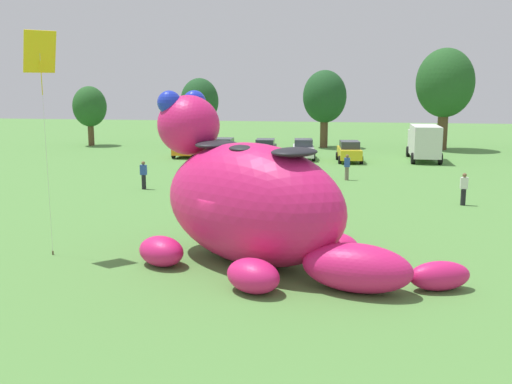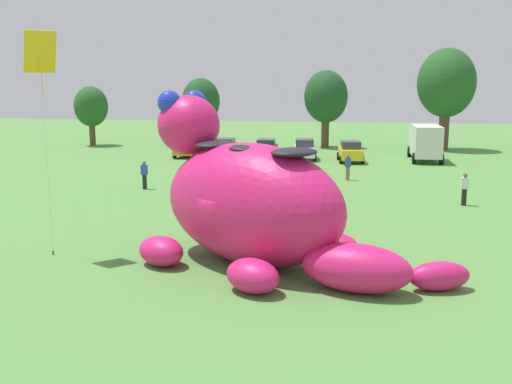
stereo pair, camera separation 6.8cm
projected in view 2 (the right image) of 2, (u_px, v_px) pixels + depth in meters
ground_plane at (238, 265)px, 20.65m from camera, size 160.00×160.00×0.00m
giant_inflatable_creature at (252, 202)px, 20.57m from camera, size 11.70×8.21×6.05m
car_orange at (188, 147)px, 51.24m from camera, size 2.09×4.18×1.72m
car_green at (225, 148)px, 50.25m from camera, size 2.08×4.17×1.72m
car_black at (266, 149)px, 49.55m from camera, size 2.20×4.23×1.72m
car_white at (304, 149)px, 49.52m from camera, size 2.27×4.26×1.72m
car_yellow at (350, 151)px, 47.88m from camera, size 2.28×4.26×1.72m
box_truck at (425, 141)px, 48.54m from camera, size 2.39×6.42×2.95m
tree_far_left at (91, 107)px, 60.06m from camera, size 3.42×3.42×6.07m
tree_left at (201, 102)px, 59.99m from camera, size 3.88×3.88×6.88m
tree_mid_left at (326, 97)px, 58.05m from camera, size 4.31×4.31×7.64m
tree_centre_left at (446, 84)px, 55.62m from camera, size 5.44×5.44×9.65m
spectator_near_inflatable at (464, 189)px, 30.67m from camera, size 0.38×0.26×1.71m
spectator_mid_field at (293, 180)px, 33.58m from camera, size 0.38×0.26×1.71m
spectator_by_cars at (246, 164)px, 40.51m from camera, size 0.38×0.26×1.71m
spectator_wandering at (144, 175)px, 35.43m from camera, size 0.38×0.26×1.71m
spectator_far_side at (348, 167)px, 38.74m from camera, size 0.38×0.26×1.71m
tethered_flying_kite at (40, 55)px, 20.61m from camera, size 1.13×1.13×8.12m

